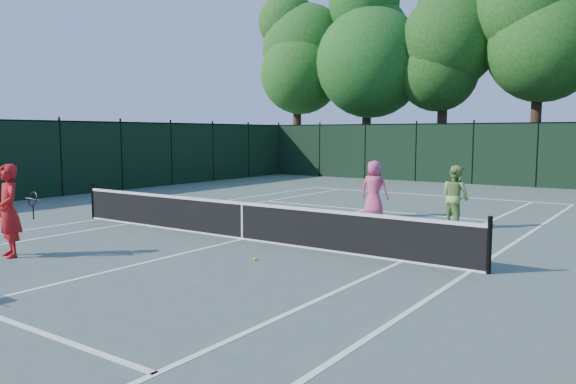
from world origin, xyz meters
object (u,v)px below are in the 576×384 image
Objects in this scene: player_green at (455,197)px; loose_ball_midcourt at (255,259)px; coach at (9,211)px; player_pink at (374,189)px.

player_green reaches higher than loose_ball_midcourt.
coach is at bearing 83.88° from player_green.
coach is 1.13× the size of player_green.
coach reaches higher than loose_ball_midcourt.
coach is 28.25× the size of loose_ball_midcourt.
player_green is 24.95× the size of loose_ball_midcourt.
coach is 10.05m from player_pink.
coach is at bearing -148.84° from loose_ball_midcourt.
player_green is (2.68, -0.53, -0.01)m from player_pink.
coach is 10.87m from player_green.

